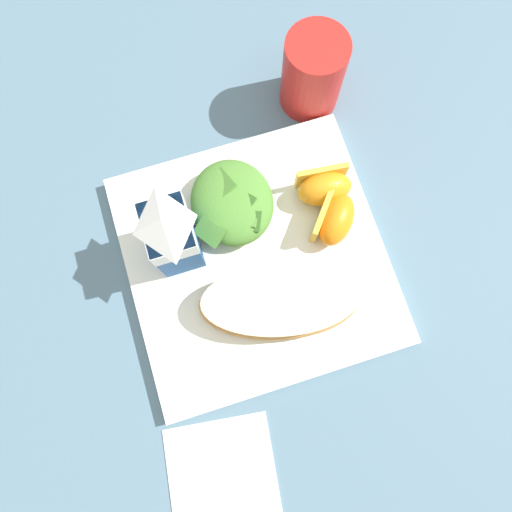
# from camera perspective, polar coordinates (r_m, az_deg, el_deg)

# --- Properties ---
(ground) EXTENTS (3.00, 3.00, 0.00)m
(ground) POSITION_cam_1_polar(r_m,az_deg,el_deg) (0.53, 0.00, -0.62)
(ground) COLOR slate
(white_plate) EXTENTS (0.28, 0.28, 0.02)m
(white_plate) POSITION_cam_1_polar(r_m,az_deg,el_deg) (0.52, 0.00, -0.44)
(white_plate) COLOR white
(white_plate) RESTS_ON ground
(cheesy_pizza_bread) EXTENTS (0.12, 0.18, 0.04)m
(cheesy_pizza_bread) POSITION_cam_1_polar(r_m,az_deg,el_deg) (0.49, 2.90, -5.52)
(cheesy_pizza_bread) COLOR #B77F42
(cheesy_pizza_bread) RESTS_ON white_plate
(green_salad_pile) EXTENTS (0.10, 0.10, 0.05)m
(green_salad_pile) POSITION_cam_1_polar(r_m,az_deg,el_deg) (0.51, -2.95, 6.54)
(green_salad_pile) COLOR #4C8433
(green_salad_pile) RESTS_ON white_plate
(milk_carton) EXTENTS (0.06, 0.04, 0.11)m
(milk_carton) POSITION_cam_1_polar(r_m,az_deg,el_deg) (0.47, -10.34, 2.70)
(milk_carton) COLOR #23569E
(milk_carton) RESTS_ON white_plate
(orange_wedge_front) EXTENTS (0.07, 0.07, 0.04)m
(orange_wedge_front) POSITION_cam_1_polar(r_m,az_deg,el_deg) (0.51, 9.57, 4.47)
(orange_wedge_front) COLOR orange
(orange_wedge_front) RESTS_ON white_plate
(orange_wedge_middle) EXTENTS (0.04, 0.06, 0.04)m
(orange_wedge_middle) POSITION_cam_1_polar(r_m,az_deg,el_deg) (0.52, 8.32, 8.30)
(orange_wedge_middle) COLOR orange
(orange_wedge_middle) RESTS_ON white_plate
(paper_napkin) EXTENTS (0.12, 0.12, 0.00)m
(paper_napkin) POSITION_cam_1_polar(r_m,az_deg,el_deg) (0.53, -4.15, -25.25)
(paper_napkin) COLOR white
(paper_napkin) RESTS_ON ground
(drinking_red_cup) EXTENTS (0.07, 0.07, 0.10)m
(drinking_red_cup) POSITION_cam_1_polar(r_m,az_deg,el_deg) (0.57, 6.95, 21.21)
(drinking_red_cup) COLOR red
(drinking_red_cup) RESTS_ON ground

